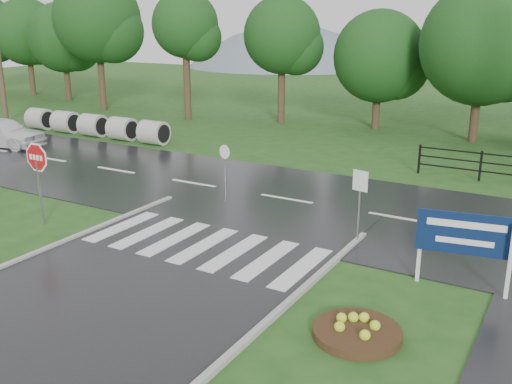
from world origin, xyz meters
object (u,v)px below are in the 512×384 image
Objects in this scene: stop_sign at (37,165)px; estate_billboard at (465,238)px; car_white at (4,147)px; culvert_pipes at (93,125)px.

stop_sign is 12.13m from estate_billboard.
stop_sign reaches higher than car_white.
estate_billboard is (20.99, -9.16, 0.70)m from culvert_pipes.
culvert_pipes is 14.26m from stop_sign.
estate_billboard is at bearing -23.58° from culvert_pipes.
estate_billboard reaches higher than culvert_pipes.
car_white is (-10.85, 6.74, -1.90)m from stop_sign.
car_white is at bearing -113.50° from culvert_pipes.
stop_sign reaches higher than culvert_pipes.
estate_billboard is at bearing -112.39° from car_white.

